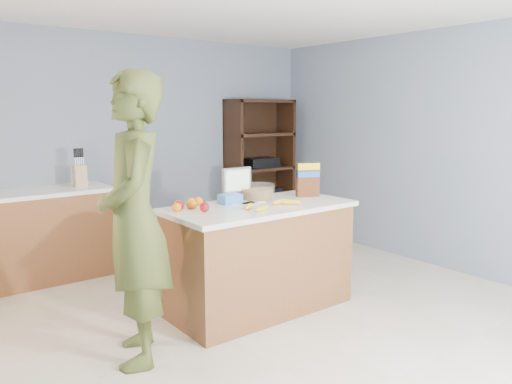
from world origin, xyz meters
TOP-DOWN VIEW (x-y plane):
  - floor at (0.00, 0.00)m, footprint 4.50×5.00m
  - walls at (0.00, 0.00)m, footprint 4.52×5.02m
  - counter_peninsula at (0.00, 0.30)m, footprint 1.56×0.76m
  - back_cabinet at (-1.20, 2.20)m, footprint 1.24×0.62m
  - shelving_unit at (1.55, 2.35)m, footprint 0.90×0.40m
  - person at (-1.17, 0.13)m, footprint 0.69×0.82m
  - knife_block at (-0.86, 2.16)m, footprint 0.12×0.10m
  - envelopes at (-0.04, 0.41)m, footprint 0.31×0.14m
  - bananas at (0.01, 0.17)m, footprint 0.54×0.26m
  - apples at (-0.57, 0.42)m, footprint 0.20×0.25m
  - oranges at (-0.55, 0.53)m, footprint 0.34×0.20m
  - blue_carton at (-0.16, 0.49)m, footprint 0.18×0.12m
  - salad_bowl at (0.15, 0.52)m, footprint 0.30×0.30m
  - tv at (-0.02, 0.60)m, footprint 0.28×0.12m
  - cereal_box at (0.58, 0.35)m, footprint 0.22×0.15m

SIDE VIEW (x-z plane):
  - floor at x=0.00m, z-range -0.01..0.01m
  - counter_peninsula at x=0.00m, z-range -0.03..0.87m
  - back_cabinet at x=-1.20m, z-range 0.00..0.90m
  - shelving_unit at x=1.55m, z-range -0.04..1.76m
  - envelopes at x=-0.04m, z-range 0.90..0.90m
  - bananas at x=0.01m, z-range 0.90..0.94m
  - oranges at x=-0.55m, z-range 0.90..0.97m
  - apples at x=-0.57m, z-range 0.90..0.97m
  - blue_carton at x=-0.16m, z-range 0.90..0.98m
  - salad_bowl at x=0.15m, z-range 0.89..1.02m
  - person at x=-1.17m, z-range 0.00..1.93m
  - knife_block at x=-0.86m, z-range 0.86..1.17m
  - tv at x=-0.02m, z-range 0.92..1.20m
  - cereal_box at x=0.58m, z-range 0.92..1.23m
  - walls at x=0.00m, z-range 0.40..2.91m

